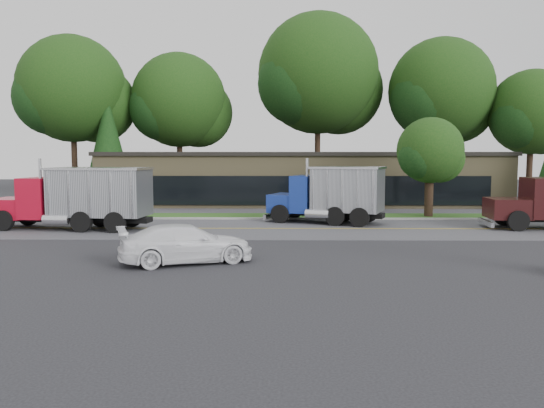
{
  "coord_description": "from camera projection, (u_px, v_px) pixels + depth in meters",
  "views": [
    {
      "loc": [
        0.15,
        -19.92,
        4.02
      ],
      "look_at": [
        -0.19,
        4.32,
        1.8
      ],
      "focal_mm": 35.0,
      "sensor_mm": 36.0,
      "label": 1
    }
  ],
  "objects": [
    {
      "name": "tree_far_b",
      "position": [
        181.0,
        105.0,
        53.48
      ],
      "size": [
        10.03,
        9.44,
        14.3
      ],
      "color": "#382619",
      "rests_on": "ground"
    },
    {
      "name": "tree_far_a",
      "position": [
        75.0,
        94.0,
        51.56
      ],
      "size": [
        10.95,
        10.31,
        15.63
      ],
      "color": "#382619",
      "rests_on": "ground"
    },
    {
      "name": "evergreen_left",
      "position": [
        108.0,
        141.0,
        49.8
      ],
      "size": [
        4.33,
        4.33,
        9.84
      ],
      "color": "#382619",
      "rests_on": "ground"
    },
    {
      "name": "tree_far_e",
      "position": [
        533.0,
        116.0,
        50.13
      ],
      "size": [
        8.5,
        8.0,
        12.12
      ],
      "color": "#382619",
      "rests_on": "ground"
    },
    {
      "name": "tree_far_c",
      "position": [
        320.0,
        80.0,
        53.09
      ],
      "size": [
        12.75,
        12.0,
        18.18
      ],
      "color": "#382619",
      "rests_on": "ground"
    },
    {
      "name": "strip_mall",
      "position": [
        301.0,
        179.0,
        45.88
      ],
      "size": [
        32.0,
        12.0,
        4.0
      ],
      "primitive_type": "cube",
      "color": "#887953",
      "rests_on": "ground"
    },
    {
      "name": "ground",
      "position": [
        275.0,
        261.0,
        20.2
      ],
      "size": [
        140.0,
        140.0,
        0.0
      ],
      "primitive_type": "plane",
      "color": "#35353A",
      "rests_on": "ground"
    },
    {
      "name": "grass_verge",
      "position": [
        277.0,
        216.0,
        35.14
      ],
      "size": [
        60.0,
        3.4,
        0.03
      ],
      "primitive_type": "cube",
      "color": "#25591E",
      "rests_on": "ground"
    },
    {
      "name": "curb",
      "position": [
        277.0,
        220.0,
        33.35
      ],
      "size": [
        60.0,
        0.3,
        0.12
      ],
      "primitive_type": "cube",
      "color": "#9E9E99",
      "rests_on": "ground"
    },
    {
      "name": "tree_far_d",
      "position": [
        442.0,
        96.0,
        52.06
      ],
      "size": [
        10.86,
        10.22,
        15.49
      ],
      "color": "#382619",
      "rests_on": "ground"
    },
    {
      "name": "rally_car",
      "position": [
        186.0,
        244.0,
        19.9
      ],
      "size": [
        5.39,
        3.63,
        1.45
      ],
      "primitive_type": "imported",
      "rotation": [
        0.0,
        0.0,
        1.92
      ],
      "color": "white",
      "rests_on": "ground"
    },
    {
      "name": "tree_verge",
      "position": [
        431.0,
        154.0,
        34.67
      ],
      "size": [
        4.57,
        4.3,
        6.52
      ],
      "color": "#382619",
      "rests_on": "ground"
    },
    {
      "name": "far_parking",
      "position": [
        277.0,
        209.0,
        40.12
      ],
      "size": [
        60.0,
        7.0,
        0.02
      ],
      "primitive_type": "cube",
      "color": "slate",
      "rests_on": "ground"
    },
    {
      "name": "dump_truck_blue",
      "position": [
        332.0,
        193.0,
        31.38
      ],
      "size": [
        7.17,
        4.8,
        3.36
      ],
      "rotation": [
        0.0,
        0.0,
        2.77
      ],
      "color": "black",
      "rests_on": "ground"
    },
    {
      "name": "road",
      "position": [
        277.0,
        229.0,
        29.16
      ],
      "size": [
        60.0,
        8.0,
        0.02
      ],
      "primitive_type": "cube",
      "color": "slate",
      "rests_on": "ground"
    },
    {
      "name": "dump_truck_red",
      "position": [
        79.0,
        196.0,
        28.79
      ],
      "size": [
        8.99,
        3.49,
        3.36
      ],
      "rotation": [
        0.0,
        0.0,
        3.04
      ],
      "color": "black",
      "rests_on": "ground"
    },
    {
      "name": "center_line",
      "position": [
        277.0,
        229.0,
        29.16
      ],
      "size": [
        60.0,
        0.12,
        0.01
      ],
      "primitive_type": "cube",
      "color": "gold",
      "rests_on": "ground"
    }
  ]
}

